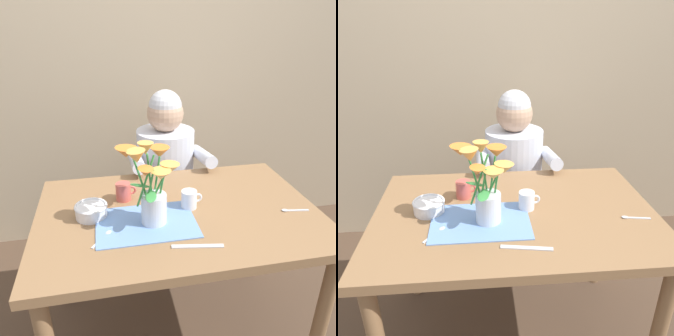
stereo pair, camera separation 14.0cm
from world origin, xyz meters
The scene contains 12 objects.
ground_plane centered at (0.00, 0.00, 0.00)m, with size 6.00×6.00×0.00m, color #4C3828.
wood_panel_backdrop centered at (0.00, 1.05, 1.25)m, with size 4.00×0.10×2.50m, color tan.
dining_table centered at (0.00, 0.00, 0.64)m, with size 1.20×0.80×0.74m.
seated_person centered at (0.06, 0.62, 0.56)m, with size 0.45×0.47×1.14m.
striped_placemat centered at (-0.15, -0.07, 0.74)m, with size 0.40×0.28×0.01m, color #6B93D1.
flower_vase centered at (-0.12, -0.07, 0.92)m, with size 0.24×0.25×0.33m.
ceramic_bowl centered at (-0.37, 0.02, 0.77)m, with size 0.14×0.14×0.06m.
dinner_knife centered at (0.01, -0.26, 0.74)m, with size 0.19×0.02×0.01m, color silver.
tea_cup centered at (0.05, 0.01, 0.78)m, with size 0.09×0.07×0.08m.
coffee_cup centered at (-0.22, 0.14, 0.78)m, with size 0.09×0.07×0.08m.
spoon_0 centered at (-0.32, -0.13, 0.74)m, with size 0.08×0.10×0.01m.
spoon_1 centered at (0.47, -0.10, 0.74)m, with size 0.12×0.03×0.01m.
Camera 1 is at (-0.29, -1.20, 1.50)m, focal length 35.66 mm.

